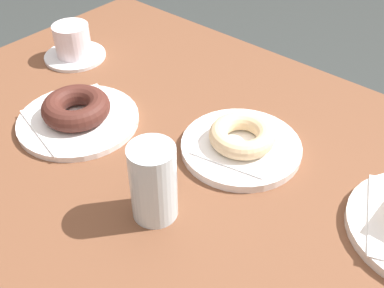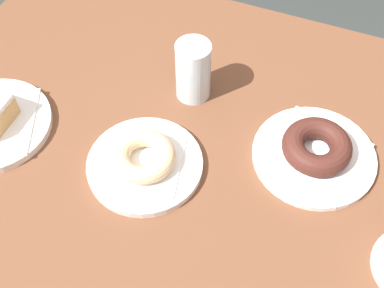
# 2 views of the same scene
# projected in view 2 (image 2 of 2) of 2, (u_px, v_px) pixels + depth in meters

# --- Properties ---
(ground_plane) EXTENTS (6.00, 6.00, 0.00)m
(ground_plane) POSITION_uv_depth(u_px,v_px,m) (196.00, 286.00, 1.52)
(ground_plane) COLOR #333736
(table) EXTENTS (1.14, 0.83, 0.72)m
(table) POSITION_uv_depth(u_px,v_px,m) (199.00, 168.00, 1.01)
(table) COLOR brown
(table) RESTS_ON ground_plane
(plate_chocolate_ring) EXTENTS (0.22, 0.22, 0.01)m
(plate_chocolate_ring) POSITION_uv_depth(u_px,v_px,m) (314.00, 156.00, 0.92)
(plate_chocolate_ring) COLOR white
(plate_chocolate_ring) RESTS_ON table
(napkin_chocolate_ring) EXTENTS (0.19, 0.19, 0.00)m
(napkin_chocolate_ring) POSITION_uv_depth(u_px,v_px,m) (315.00, 154.00, 0.91)
(napkin_chocolate_ring) COLOR white
(napkin_chocolate_ring) RESTS_ON plate_chocolate_ring
(donut_chocolate_ring) EXTENTS (0.12, 0.12, 0.04)m
(donut_chocolate_ring) POSITION_uv_depth(u_px,v_px,m) (317.00, 147.00, 0.89)
(donut_chocolate_ring) COLOR #49221B
(donut_chocolate_ring) RESTS_ON napkin_chocolate_ring
(plate_sugar_ring) EXTENTS (0.21, 0.21, 0.01)m
(plate_sugar_ring) POSITION_uv_depth(u_px,v_px,m) (145.00, 165.00, 0.90)
(plate_sugar_ring) COLOR white
(plate_sugar_ring) RESTS_ON table
(napkin_sugar_ring) EXTENTS (0.15, 0.15, 0.00)m
(napkin_sugar_ring) POSITION_uv_depth(u_px,v_px,m) (145.00, 162.00, 0.90)
(napkin_sugar_ring) COLOR white
(napkin_sugar_ring) RESTS_ON plate_sugar_ring
(donut_sugar_ring) EXTENTS (0.11, 0.11, 0.03)m
(donut_sugar_ring) POSITION_uv_depth(u_px,v_px,m) (144.00, 156.00, 0.88)
(donut_sugar_ring) COLOR beige
(donut_sugar_ring) RESTS_ON napkin_sugar_ring
(water_glass) EXTENTS (0.07, 0.07, 0.12)m
(water_glass) POSITION_uv_depth(u_px,v_px,m) (193.00, 71.00, 0.97)
(water_glass) COLOR silver
(water_glass) RESTS_ON table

